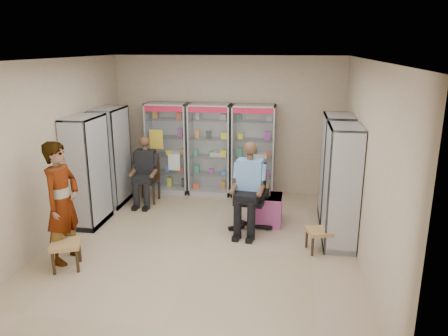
% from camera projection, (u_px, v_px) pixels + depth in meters
% --- Properties ---
extents(floor, '(6.00, 6.00, 0.00)m').
position_uv_depth(floor, '(201.00, 248.00, 7.16)').
color(floor, tan).
rests_on(floor, ground).
extents(room_shell, '(5.02, 6.02, 3.01)m').
position_uv_depth(room_shell, '(199.00, 129.00, 6.63)').
color(room_shell, '#C0AA8E').
rests_on(room_shell, ground).
extents(cabinet_back_left, '(0.90, 0.50, 2.00)m').
position_uv_depth(cabinet_back_left, '(168.00, 148.00, 9.68)').
color(cabinet_back_left, '#A1A3A8').
rests_on(cabinet_back_left, floor).
extents(cabinet_back_mid, '(0.90, 0.50, 2.00)m').
position_uv_depth(cabinet_back_mid, '(210.00, 150.00, 9.54)').
color(cabinet_back_mid, silver).
rests_on(cabinet_back_mid, floor).
extents(cabinet_back_right, '(0.90, 0.50, 2.00)m').
position_uv_depth(cabinet_back_right, '(253.00, 151.00, 9.40)').
color(cabinet_back_right, '#ACAFB3').
rests_on(cabinet_back_right, floor).
extents(cabinet_right_far, '(0.90, 0.50, 2.00)m').
position_uv_depth(cabinet_right_far, '(335.00, 169.00, 8.08)').
color(cabinet_right_far, '#9EA2A5').
rests_on(cabinet_right_far, floor).
extents(cabinet_right_near, '(0.90, 0.50, 2.00)m').
position_uv_depth(cabinet_right_near, '(341.00, 187.00, 7.03)').
color(cabinet_right_near, '#AAABB1').
rests_on(cabinet_right_near, floor).
extents(cabinet_left_far, '(0.90, 0.50, 2.00)m').
position_uv_depth(cabinet_left_far, '(111.00, 157.00, 8.94)').
color(cabinet_left_far, '#A8A9AF').
rests_on(cabinet_left_far, floor).
extents(cabinet_left_near, '(0.90, 0.50, 2.00)m').
position_uv_depth(cabinet_left_near, '(87.00, 172.00, 7.89)').
color(cabinet_left_near, silver).
rests_on(cabinet_left_near, floor).
extents(wooden_chair, '(0.42, 0.42, 0.94)m').
position_uv_depth(wooden_chair, '(148.00, 180.00, 9.17)').
color(wooden_chair, '#321A13').
rests_on(wooden_chair, floor).
extents(seated_customer, '(0.44, 0.60, 1.34)m').
position_uv_depth(seated_customer, '(146.00, 172.00, 9.07)').
color(seated_customer, black).
rests_on(seated_customer, floor).
extents(office_chair, '(0.72, 0.72, 1.19)m').
position_uv_depth(office_chair, '(250.00, 197.00, 7.77)').
color(office_chair, black).
rests_on(office_chair, floor).
extents(seated_shopkeeper, '(0.58, 0.75, 1.51)m').
position_uv_depth(seated_shopkeeper, '(250.00, 189.00, 7.68)').
color(seated_shopkeeper, '#6594C8').
rests_on(seated_shopkeeper, floor).
extents(pink_trunk, '(0.57, 0.55, 0.54)m').
position_uv_depth(pink_trunk, '(266.00, 209.00, 8.07)').
color(pink_trunk, '#A54271').
rests_on(pink_trunk, floor).
extents(tea_glass, '(0.07, 0.07, 0.09)m').
position_uv_depth(tea_glass, '(269.00, 193.00, 7.98)').
color(tea_glass, '#5C2607').
rests_on(tea_glass, pink_trunk).
extents(woven_stool_a, '(0.46, 0.46, 0.37)m').
position_uv_depth(woven_stool_a, '(319.00, 240.00, 7.00)').
color(woven_stool_a, '#A67546').
rests_on(woven_stool_a, floor).
extents(woven_stool_b, '(0.54, 0.54, 0.41)m').
position_uv_depth(woven_stool_b, '(67.00, 255.00, 6.46)').
color(woven_stool_b, olive).
rests_on(woven_stool_b, floor).
extents(standing_man, '(0.53, 0.73, 1.87)m').
position_uv_depth(standing_man, '(62.00, 203.00, 6.52)').
color(standing_man, gray).
rests_on(standing_man, floor).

